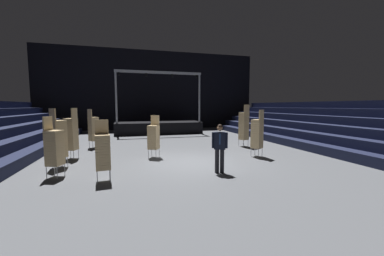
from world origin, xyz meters
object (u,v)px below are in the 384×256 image
at_px(chair_stack_front_left, 244,126).
at_px(chair_stack_mid_left, 154,137).
at_px(man_with_tie, 220,145).
at_px(chair_stack_rear_left, 54,147).
at_px(chair_stack_front_right, 257,133).
at_px(stage_riser, 158,127).
at_px(chair_stack_mid_centre, 93,128).
at_px(chair_stack_rear_centre, 59,138).
at_px(chair_stack_rear_right, 71,134).
at_px(chair_stack_mid_right, 103,151).

bearing_deg(chair_stack_front_left, chair_stack_mid_left, 177.46).
bearing_deg(man_with_tie, chair_stack_front_left, -104.77).
bearing_deg(chair_stack_mid_left, chair_stack_rear_left, 60.81).
height_order(chair_stack_front_right, chair_stack_rear_left, chair_stack_front_right).
height_order(stage_riser, chair_stack_mid_centre, stage_riser).
xyz_separation_m(chair_stack_front_right, chair_stack_rear_centre, (-8.49, 0.35, 0.04)).
xyz_separation_m(stage_riser, chair_stack_mid_centre, (-4.49, -6.02, 0.52)).
bearing_deg(chair_stack_mid_left, stage_riser, -68.42).
bearing_deg(stage_riser, chair_stack_rear_right, -120.06).
bearing_deg(stage_riser, chair_stack_rear_left, -113.24).
xyz_separation_m(chair_stack_mid_left, chair_stack_mid_right, (-1.92, -3.05, 0.00)).
height_order(chair_stack_mid_centre, chair_stack_rear_right, chair_stack_rear_right).
relative_size(chair_stack_mid_centre, chair_stack_rear_centre, 0.96).
height_order(chair_stack_mid_left, chair_stack_rear_left, chair_stack_rear_left).
relative_size(man_with_tie, chair_stack_mid_left, 0.90).
relative_size(chair_stack_front_left, chair_stack_rear_left, 1.21).
distance_m(stage_riser, chair_stack_mid_right, 13.02).
relative_size(chair_stack_front_left, chair_stack_front_right, 1.11).
relative_size(chair_stack_front_right, chair_stack_mid_left, 1.13).
xyz_separation_m(man_with_tie, chair_stack_front_left, (3.47, 4.72, 0.24)).
bearing_deg(chair_stack_mid_right, chair_stack_mid_left, -129.11).
xyz_separation_m(chair_stack_rear_left, chair_stack_rear_centre, (-0.20, 1.36, 0.13)).
xyz_separation_m(man_with_tie, chair_stack_rear_centre, (-5.74, 2.41, 0.15)).
height_order(man_with_tie, chair_stack_front_right, chair_stack_front_right).
bearing_deg(chair_stack_rear_centre, stage_riser, 110.47).
bearing_deg(chair_stack_mid_centre, chair_stack_mid_right, -27.43).
xyz_separation_m(stage_riser, man_with_tie, (0.55, -12.67, 0.40)).
bearing_deg(chair_stack_rear_right, stage_riser, -9.50).
xyz_separation_m(chair_stack_front_left, chair_stack_mid_left, (-5.46, -1.57, -0.25)).
bearing_deg(chair_stack_rear_right, chair_stack_rear_left, -157.91).
bearing_deg(chair_stack_mid_centre, man_with_tie, -0.00).
bearing_deg(man_with_tie, chair_stack_mid_left, -36.12).
relative_size(stage_riser, chair_stack_rear_right, 3.18).
xyz_separation_m(man_with_tie, chair_stack_rear_right, (-5.61, 3.92, 0.15)).
bearing_deg(chair_stack_front_right, chair_stack_front_left, 43.66).
bearing_deg(chair_stack_front_left, chair_stack_rear_right, 166.45).
bearing_deg(chair_stack_rear_centre, chair_stack_front_left, 61.40).
height_order(chair_stack_front_left, chair_stack_mid_centre, chair_stack_front_left).
relative_size(chair_stack_mid_centre, chair_stack_rear_right, 0.96).
bearing_deg(chair_stack_mid_centre, chair_stack_rear_left, -42.23).
distance_m(stage_riser, chair_stack_mid_left, 9.64).
distance_m(stage_riser, man_with_tie, 12.69).
distance_m(chair_stack_rear_left, chair_stack_rear_centre, 1.38).
distance_m(man_with_tie, chair_stack_mid_left, 3.73).
bearing_deg(chair_stack_mid_right, chair_stack_front_right, -170.47).
height_order(chair_stack_front_left, chair_stack_rear_right, chair_stack_front_left).
distance_m(chair_stack_front_right, chair_stack_mid_centre, 9.04).
distance_m(chair_stack_front_right, chair_stack_rear_centre, 8.50).
distance_m(chair_stack_front_right, chair_stack_rear_right, 8.57).
bearing_deg(chair_stack_front_left, chair_stack_rear_left, -176.45).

